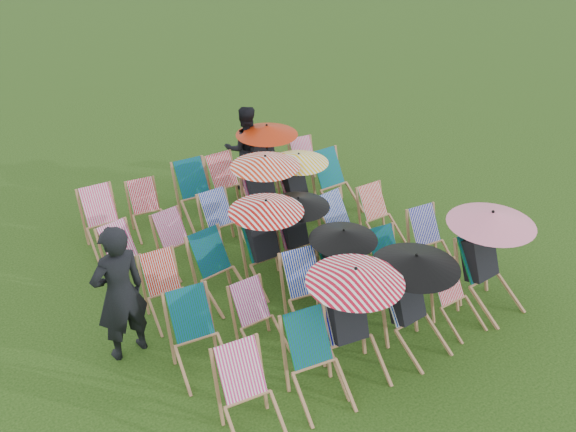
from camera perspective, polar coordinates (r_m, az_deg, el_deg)
ground at (r=10.02m, az=-0.21°, el=-5.22°), size 100.00×100.00×0.00m
deckchair_0 at (r=7.43m, az=-3.35°, el=-15.79°), size 0.74×0.95×0.96m
deckchair_1 at (r=7.78m, az=2.67°, el=-12.99°), size 0.79×1.00×0.99m
deckchair_2 at (r=8.01m, az=5.88°, el=-9.14°), size 1.21×1.28×1.43m
deckchair_3 at (r=8.48m, az=11.23°, el=-7.43°), size 1.14×1.20×1.35m
deckchair_4 at (r=9.15m, az=14.88°, el=-7.17°), size 0.54×0.76×0.82m
deckchair_5 at (r=9.46m, az=17.48°, el=-3.61°), size 1.22×1.28×1.45m
deckchair_6 at (r=8.22m, az=-7.99°, el=-10.61°), size 0.75×0.96×0.97m
deckchair_7 at (r=8.51m, az=-2.55°, el=-9.19°), size 0.56×0.77×0.83m
deckchair_8 at (r=8.87m, az=1.97°, el=-6.82°), size 0.76×0.95×0.94m
deckchair_9 at (r=9.17m, az=5.02°, el=-4.47°), size 0.97×1.03×1.15m
deckchair_10 at (r=9.70m, az=9.12°, el=-4.02°), size 0.65×0.83×0.83m
deckchair_11 at (r=10.25m, az=12.76°, el=-2.20°), size 0.67×0.87×0.88m
deckchair_12 at (r=9.12m, az=-10.69°, el=-6.51°), size 0.65×0.85×0.87m
deckchair_13 at (r=9.34m, az=-6.03°, el=-4.81°), size 0.72×0.94×0.95m
deckchair_14 at (r=9.52m, az=-1.83°, el=-2.25°), size 1.12×1.17×1.33m
deckchair_15 at (r=9.92m, az=0.97°, el=-1.40°), size 0.97×1.02×1.16m
deckchair_16 at (r=10.41m, az=5.00°, el=-0.88°), size 0.69×0.89×0.91m
deckchair_17 at (r=10.84m, az=8.26°, el=0.09°), size 0.58×0.80×0.85m
deckchair_18 at (r=9.93m, az=-14.11°, el=-3.59°), size 0.69×0.88×0.87m
deckchair_19 at (r=10.13m, az=-9.65°, el=-2.38°), size 0.64×0.84×0.85m
deckchair_20 at (r=10.51m, az=-5.70°, el=-0.65°), size 0.60×0.83×0.89m
deckchair_21 at (r=10.73m, az=-1.94°, el=1.93°), size 1.16×1.22×1.38m
deckchair_22 at (r=11.15m, az=1.09°, el=2.63°), size 1.03×1.10×1.22m
deckchair_23 at (r=11.63m, az=4.34°, el=2.97°), size 0.66×0.92×1.00m
deckchair_24 at (r=10.89m, az=-16.02°, el=-0.44°), size 0.68×0.91×0.94m
deckchair_25 at (r=11.16m, az=-12.38°, el=0.57°), size 0.66×0.84×0.84m
deckchair_26 at (r=11.35m, az=-7.99°, el=1.98°), size 0.72×0.96×0.99m
deckchair_27 at (r=11.67m, az=-5.23°, el=2.84°), size 0.62×0.86×0.93m
deckchair_28 at (r=11.95m, az=-1.81°, el=5.00°), size 1.15×1.20×1.36m
deckchair_29 at (r=12.49m, az=1.77°, el=4.68°), size 0.66×0.84×0.84m
person_left at (r=8.32m, az=-14.75°, el=-6.65°), size 0.75×0.54×1.92m
person_rear at (r=12.21m, az=-3.80°, el=6.06°), size 0.96×0.85×1.65m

